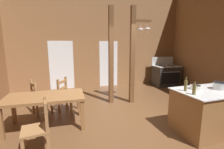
{
  "coord_description": "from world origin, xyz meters",
  "views": [
    {
      "loc": [
        -1.38,
        -3.44,
        1.86
      ],
      "look_at": [
        -0.2,
        0.89,
        1.04
      ],
      "focal_mm": 25.64,
      "sensor_mm": 36.0,
      "label": 1
    }
  ],
  "objects": [
    {
      "name": "bottle_short_on_counter",
      "position": [
        0.92,
        -1.0,
        1.03
      ],
      "size": [
        0.07,
        0.07,
        0.25
      ],
      "color": "brown",
      "rests_on": "kitchen_island"
    },
    {
      "name": "kitchen_island",
      "position": [
        1.85,
        -0.82,
        0.46
      ],
      "size": [
        2.21,
        1.08,
        0.93
      ],
      "color": "olive",
      "rests_on": "ground_plane"
    },
    {
      "name": "glazed_door_back_left",
      "position": [
        -1.69,
        3.64,
        1.02
      ],
      "size": [
        1.0,
        0.01,
        2.05
      ],
      "primitive_type": "cube",
      "color": "white",
      "rests_on": "ground_plane"
    },
    {
      "name": "ground_plane",
      "position": [
        0.0,
        0.0,
        -0.05
      ],
      "size": [
        8.31,
        8.09,
        0.1
      ],
      "primitive_type": "cube",
      "color": "brown"
    },
    {
      "name": "stove_range",
      "position": [
        2.99,
        3.01,
        0.48
      ],
      "size": [
        1.15,
        0.83,
        1.32
      ],
      "color": "#2E2E2E",
      "rests_on": "ground_plane"
    },
    {
      "name": "ladderback_chair_by_post",
      "position": [
        -2.2,
        1.12,
        0.45
      ],
      "size": [
        0.59,
        0.59,
        0.95
      ],
      "color": "#9E7044",
      "rests_on": "ground_plane"
    },
    {
      "name": "stockpot_on_counter",
      "position": [
        1.73,
        -0.83,
        1.01
      ],
      "size": [
        0.34,
        0.27,
        0.16
      ],
      "color": "silver",
      "rests_on": "kitchen_island"
    },
    {
      "name": "dining_table",
      "position": [
        -1.93,
        0.31,
        0.65
      ],
      "size": [
        1.7,
        0.9,
        0.74
      ],
      "color": "olive",
      "rests_on": "ground_plane"
    },
    {
      "name": "bottle_tall_on_counter",
      "position": [
        0.93,
        -0.75,
        1.05
      ],
      "size": [
        0.06,
        0.06,
        0.3
      ],
      "color": "brown",
      "rests_on": "kitchen_island"
    },
    {
      "name": "ladderback_chair_at_table_end",
      "position": [
        -1.48,
        1.14,
        0.45
      ],
      "size": [
        0.61,
        0.61,
        0.95
      ],
      "color": "#9E7044",
      "rests_on": "ground_plane"
    },
    {
      "name": "ladderback_chair_near_window",
      "position": [
        -1.94,
        -0.64,
        0.45
      ],
      "size": [
        0.51,
        0.51,
        0.95
      ],
      "color": "#9E7044",
      "rests_on": "ground_plane"
    },
    {
      "name": "mixing_bowl_on_counter",
      "position": [
        1.25,
        -0.69,
        0.97
      ],
      "size": [
        0.24,
        0.24,
        0.09
      ],
      "color": "silver",
      "rests_on": "kitchen_island"
    },
    {
      "name": "glazed_panel_back_right",
      "position": [
        0.38,
        3.64,
        1.02
      ],
      "size": [
        0.84,
        0.01,
        2.05
      ],
      "primitive_type": "cube",
      "color": "white",
      "rests_on": "ground_plane"
    },
    {
      "name": "wall_back",
      "position": [
        0.0,
        3.71,
        2.35
      ],
      "size": [
        8.31,
        0.14,
        4.7
      ],
      "primitive_type": "cube",
      "color": "#93663F",
      "rests_on": "ground_plane"
    },
    {
      "name": "support_post_with_pot_rack",
      "position": [
        0.6,
        1.31,
        1.61
      ],
      "size": [
        0.67,
        0.19,
        3.05
      ],
      "color": "brown",
      "rests_on": "ground_plane"
    },
    {
      "name": "support_post_center",
      "position": [
        -0.08,
        1.48,
        1.52
      ],
      "size": [
        0.14,
        0.14,
        3.05
      ],
      "color": "brown",
      "rests_on": "ground_plane"
    }
  ]
}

